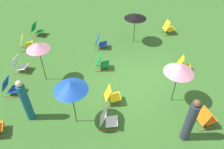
{
  "coord_description": "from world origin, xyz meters",
  "views": [
    {
      "loc": [
        -7.04,
        1.16,
        6.57
      ],
      "look_at": [
        0.0,
        1.2,
        0.5
      ],
      "focal_mm": 34.15,
      "sensor_mm": 36.0,
      "label": 1
    }
  ],
  "objects": [
    {
      "name": "ground_plane",
      "position": [
        0.0,
        0.0,
        0.0
      ],
      "size": [
        40.0,
        40.0,
        0.0
      ],
      "primitive_type": "plane",
      "color": "#386B28"
    },
    {
      "name": "deckchair_0",
      "position": [
        -2.23,
        -2.2,
        0.37
      ],
      "size": [
        0.68,
        0.87,
        0.83
      ],
      "rotation": [
        0.0,
        0.0,
        0.31
      ],
      "color": "olive",
      "rests_on": "ground"
    },
    {
      "name": "deckchair_2",
      "position": [
        1.03,
        1.69,
        0.37
      ],
      "size": [
        0.5,
        0.77,
        0.83
      ],
      "rotation": [
        0.0,
        0.0,
        0.03
      ],
      "color": "olive",
      "rests_on": "ground"
    },
    {
      "name": "deckchair_4",
      "position": [
        2.83,
        1.85,
        0.37
      ],
      "size": [
        0.5,
        0.78,
        0.83
      ],
      "rotation": [
        0.0,
        0.0,
        -0.03
      ],
      "color": "olive",
      "rests_on": "ground"
    },
    {
      "name": "deckchair_5",
      "position": [
        0.82,
        5.59,
        0.37
      ],
      "size": [
        0.59,
        0.83,
        0.83
      ],
      "rotation": [
        0.0,
        0.0,
        -0.17
      ],
      "color": "olive",
      "rests_on": "ground"
    },
    {
      "name": "deckchair_6",
      "position": [
        -0.67,
        5.46,
        0.37
      ],
      "size": [
        0.56,
        0.81,
        0.83
      ],
      "rotation": [
        0.0,
        0.0,
        -0.12
      ],
      "color": "olive",
      "rests_on": "ground"
    },
    {
      "name": "deckchair_7",
      "position": [
        4.15,
        5.67,
        0.37
      ],
      "size": [
        0.66,
        0.86,
        0.83
      ],
      "rotation": [
        0.0,
        0.0,
        -0.26
      ],
      "color": "olive",
      "rests_on": "ground"
    },
    {
      "name": "deckchair_8",
      "position": [
        -2.33,
        1.35,
        0.37
      ],
      "size": [
        0.48,
        0.76,
        0.83
      ],
      "rotation": [
        0.0,
        0.0,
        -0.01
      ],
      "color": "olive",
      "rests_on": "ground"
    },
    {
      "name": "deckchair_9",
      "position": [
        0.83,
        -2.12,
        0.37
      ],
      "size": [
        0.63,
        0.84,
        0.83
      ],
      "rotation": [
        0.0,
        0.0,
        -0.21
      ],
      "color": "olive",
      "rests_on": "ground"
    },
    {
      "name": "deckchair_11",
      "position": [
        4.45,
        -2.15,
        0.37
      ],
      "size": [
        0.64,
        0.85,
        0.83
      ],
      "rotation": [
        0.0,
        0.0,
        0.24
      ],
      "color": "olive",
      "rests_on": "ground"
    },
    {
      "name": "deckchair_13",
      "position": [
        -1.16,
        1.22,
        0.37
      ],
      "size": [
        0.6,
        0.83,
        0.83
      ],
      "rotation": [
        0.0,
        0.0,
        0.18
      ],
      "color": "olive",
      "rests_on": "ground"
    },
    {
      "name": "deckchair_14",
      "position": [
        2.71,
        5.89,
        0.37
      ],
      "size": [
        0.68,
        0.87,
        0.83
      ],
      "rotation": [
        0.0,
        0.0,
        0.3
      ],
      "color": "olive",
      "rests_on": "ground"
    },
    {
      "name": "umbrella_0",
      "position": [
        -1.03,
        -1.27,
        1.67
      ],
      "size": [
        1.13,
        1.13,
        1.83
      ],
      "color": "black",
      "rests_on": "ground"
    },
    {
      "name": "umbrella_1",
      "position": [
        -2.12,
        2.53,
        1.83
      ],
      "size": [
        1.16,
        1.16,
        1.99
      ],
      "color": "black",
      "rests_on": "ground"
    },
    {
      "name": "umbrella_2",
      "position": [
        0.23,
        4.23,
        1.81
      ],
      "size": [
        0.98,
        0.98,
        1.96
      ],
      "color": "black",
      "rests_on": "ground"
    },
    {
      "name": "umbrella_3",
      "position": [
        3.49,
        -0.02,
        1.56
      ],
      "size": [
        1.19,
        1.19,
        1.67
      ],
      "color": "black",
      "rests_on": "ground"
    },
    {
      "name": "person_0",
      "position": [
        -2.78,
        -1.35,
        0.91
      ],
      "size": [
        0.43,
        0.43,
        1.9
      ],
      "rotation": [
        0.0,
        0.0,
        1.06
      ],
      "color": "#333847",
      "rests_on": "ground"
    },
    {
      "name": "person_1",
      "position": [
        -1.95,
        4.26,
        0.9
      ],
      "size": [
        0.32,
        0.32,
        1.88
      ],
      "rotation": [
        0.0,
        0.0,
        6.16
      ],
      "color": "#195972",
      "rests_on": "ground"
    }
  ]
}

